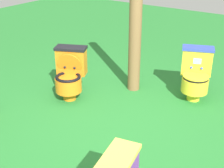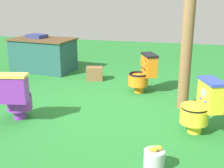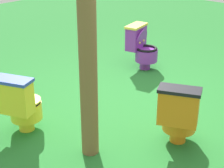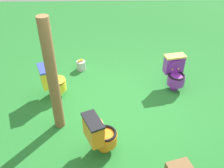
# 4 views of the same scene
# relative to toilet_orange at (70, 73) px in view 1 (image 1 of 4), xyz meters

# --- Properties ---
(ground) EXTENTS (14.00, 14.00, 0.00)m
(ground) POSITION_rel_toilet_orange_xyz_m (-0.46, -1.04, -0.37)
(ground) COLOR #26752D
(toilet_orange) EXTENTS (0.61, 0.57, 0.73)m
(toilet_orange) POSITION_rel_toilet_orange_xyz_m (0.00, 0.00, 0.00)
(toilet_orange) COLOR orange
(toilet_orange) RESTS_ON ground
(toilet_yellow) EXTENTS (0.61, 0.56, 0.73)m
(toilet_yellow) POSITION_rel_toilet_orange_xyz_m (0.99, -1.47, -0.00)
(toilet_yellow) COLOR yellow
(toilet_yellow) RESTS_ON ground
(wooden_post) EXTENTS (0.18, 0.18, 2.04)m
(wooden_post) POSITION_rel_toilet_orange_xyz_m (0.74, -0.61, 0.64)
(wooden_post) COLOR brown
(wooden_post) RESTS_ON ground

